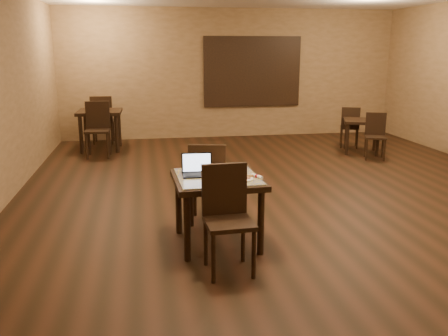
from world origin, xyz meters
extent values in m
plane|color=black|center=(0.00, 0.00, 0.00)|extent=(10.00, 10.00, 0.00)
cube|color=#906F49|center=(0.00, 5.00, 1.50)|extent=(8.00, 0.02, 3.00)
cube|color=#275C91|center=(0.50, 4.97, 1.55)|extent=(2.20, 0.04, 1.50)
cube|color=black|center=(0.50, 4.95, 1.55)|extent=(2.34, 0.02, 1.64)
cylinder|color=black|center=(-1.72, -1.84, 0.35)|extent=(0.07, 0.07, 0.71)
cylinder|color=black|center=(-1.75, -1.08, 0.35)|extent=(0.07, 0.07, 0.71)
cylinder|color=black|center=(-0.96, -1.81, 0.35)|extent=(0.07, 0.07, 0.71)
cylinder|color=black|center=(-0.99, -1.05, 0.35)|extent=(0.07, 0.07, 0.71)
cube|color=black|center=(-1.36, -1.45, 0.72)|extent=(0.95, 0.95, 0.06)
cube|color=#1C34B7|center=(-1.36, -1.45, 0.76)|extent=(0.87, 0.87, 0.02)
cylinder|color=black|center=(-1.54, -2.35, 0.24)|extent=(0.04, 0.04, 0.47)
cylinder|color=black|center=(-1.56, -1.97, 0.24)|extent=(0.04, 0.04, 0.47)
cylinder|color=black|center=(-1.16, -2.33, 0.24)|extent=(0.04, 0.04, 0.47)
cylinder|color=black|center=(-1.18, -1.95, 0.24)|extent=(0.04, 0.04, 0.47)
cube|color=black|center=(-1.36, -2.15, 0.49)|extent=(0.46, 0.46, 0.04)
cube|color=black|center=(-1.37, -1.95, 0.77)|extent=(0.44, 0.07, 0.51)
cylinder|color=black|center=(-1.14, -0.60, 0.23)|extent=(0.04, 0.04, 0.47)
cylinder|color=black|center=(-1.21, -0.97, 0.23)|extent=(0.04, 0.04, 0.47)
cylinder|color=black|center=(-1.50, -0.53, 0.23)|extent=(0.04, 0.04, 0.47)
cylinder|color=black|center=(-1.58, -0.89, 0.23)|extent=(0.04, 0.04, 0.47)
cube|color=black|center=(-1.36, -0.75, 0.49)|extent=(0.52, 0.52, 0.04)
cube|color=black|center=(-1.40, -0.94, 0.76)|extent=(0.43, 0.13, 0.50)
cube|color=black|center=(-1.56, -1.40, 0.77)|extent=(0.33, 0.24, 0.02)
cube|color=black|center=(-1.56, -1.28, 0.88)|extent=(0.33, 0.06, 0.22)
cube|color=silver|center=(-1.56, -1.29, 0.88)|extent=(0.30, 0.04, 0.19)
cylinder|color=white|center=(-1.14, -1.63, 0.77)|extent=(0.26, 0.26, 0.01)
cylinder|color=silver|center=(-1.24, -1.21, 0.77)|extent=(0.35, 0.35, 0.01)
cylinder|color=beige|center=(-1.24, -1.21, 0.78)|extent=(0.34, 0.34, 0.02)
torus|color=#B47939|center=(-1.24, -1.21, 0.78)|extent=(0.35, 0.35, 0.02)
cube|color=silver|center=(-1.22, -1.23, 0.79)|extent=(0.20, 0.28, 0.01)
cylinder|color=white|center=(-0.96, -1.59, 0.78)|extent=(0.10, 0.16, 0.03)
cylinder|color=maroon|center=(-0.96, -1.59, 0.78)|extent=(0.05, 0.04, 0.04)
cylinder|color=black|center=(1.90, 2.52, 0.32)|extent=(0.06, 0.06, 0.65)
cylinder|color=black|center=(2.12, 3.06, 0.32)|extent=(0.06, 0.06, 0.65)
cylinder|color=black|center=(2.45, 2.31, 0.32)|extent=(0.06, 0.06, 0.65)
cylinder|color=black|center=(2.66, 2.85, 0.32)|extent=(0.06, 0.06, 0.65)
cube|color=black|center=(2.28, 2.68, 0.66)|extent=(0.94, 0.94, 0.05)
cylinder|color=black|center=(2.07, 2.00, 0.20)|extent=(0.04, 0.04, 0.41)
cylinder|color=black|center=(2.19, 2.30, 0.20)|extent=(0.04, 0.04, 0.41)
cylinder|color=black|center=(2.37, 1.88, 0.20)|extent=(0.04, 0.04, 0.41)
cylinder|color=black|center=(2.49, 2.18, 0.20)|extent=(0.04, 0.04, 0.41)
cube|color=black|center=(2.28, 2.09, 0.43)|extent=(0.50, 0.50, 0.04)
cube|color=black|center=(2.34, 2.25, 0.66)|extent=(0.37, 0.17, 0.44)
cylinder|color=black|center=(2.49, 3.37, 0.20)|extent=(0.04, 0.04, 0.41)
cylinder|color=black|center=(2.37, 3.06, 0.20)|extent=(0.04, 0.04, 0.41)
cylinder|color=black|center=(2.19, 3.49, 0.20)|extent=(0.04, 0.04, 0.41)
cylinder|color=black|center=(2.07, 3.18, 0.20)|extent=(0.04, 0.04, 0.41)
cube|color=black|center=(2.28, 3.28, 0.43)|extent=(0.50, 0.50, 0.04)
cube|color=black|center=(2.22, 3.11, 0.66)|extent=(0.37, 0.17, 0.44)
cylinder|color=black|center=(-3.36, 3.56, 0.39)|extent=(0.08, 0.08, 0.79)
cylinder|color=black|center=(-3.35, 4.27, 0.39)|extent=(0.08, 0.08, 0.79)
cylinder|color=black|center=(-2.65, 3.54, 0.39)|extent=(0.08, 0.08, 0.79)
cylinder|color=black|center=(-2.64, 4.25, 0.39)|extent=(0.08, 0.08, 0.79)
cube|color=black|center=(-3.00, 3.91, 0.80)|extent=(0.91, 0.91, 0.07)
cylinder|color=black|center=(-3.20, 2.99, 0.25)|extent=(0.04, 0.04, 0.50)
cylinder|color=black|center=(-3.19, 3.39, 0.25)|extent=(0.04, 0.04, 0.50)
cylinder|color=black|center=(-2.81, 2.98, 0.25)|extent=(0.04, 0.04, 0.50)
cylinder|color=black|center=(-2.80, 3.38, 0.25)|extent=(0.04, 0.04, 0.50)
cube|color=black|center=(-3.00, 3.19, 0.52)|extent=(0.48, 0.48, 0.04)
cube|color=black|center=(-2.99, 3.40, 0.81)|extent=(0.47, 0.06, 0.53)
cylinder|color=black|center=(-2.80, 4.82, 0.25)|extent=(0.04, 0.04, 0.50)
cylinder|color=black|center=(-2.81, 4.42, 0.25)|extent=(0.04, 0.04, 0.50)
cylinder|color=black|center=(-3.19, 4.83, 0.25)|extent=(0.04, 0.04, 0.50)
cylinder|color=black|center=(-3.20, 4.43, 0.25)|extent=(0.04, 0.04, 0.50)
cube|color=black|center=(-3.00, 4.63, 0.52)|extent=(0.48, 0.48, 0.04)
cube|color=black|center=(-3.01, 4.42, 0.81)|extent=(0.47, 0.06, 0.53)
camera|label=1|loc=(-2.11, -6.25, 2.08)|focal=38.00mm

